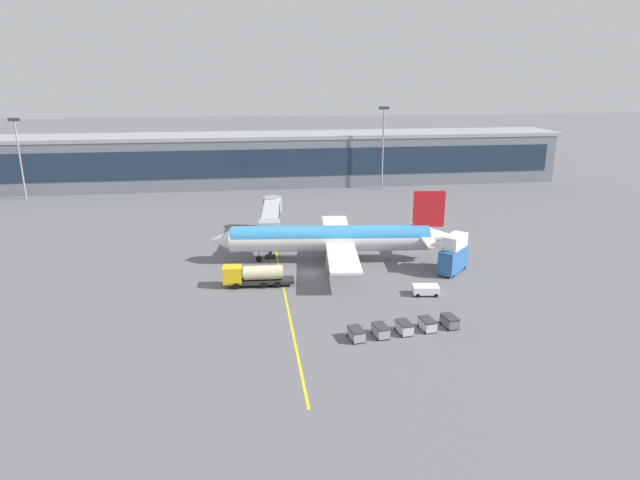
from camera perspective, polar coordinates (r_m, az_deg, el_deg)
ground_plane at (r=90.45m, az=-1.01°, el=-3.45°), size 700.00×700.00×0.00m
apron_lead_in_line at (r=91.91m, az=-4.16°, el=-3.16°), size 0.65×80.00×0.01m
terminal_building at (r=163.85m, az=-8.99°, el=8.20°), size 194.14×18.11×14.70m
main_airliner at (r=95.07m, az=1.26°, el=0.19°), size 42.46×33.55×12.31m
jet_bridge at (r=106.77m, az=-5.05°, el=2.54°), size 5.50×22.70×6.82m
fuel_tanker at (r=85.22m, az=-6.86°, el=-3.62°), size 10.90×3.04×3.25m
catering_lift at (r=92.69m, az=13.65°, el=-1.43°), size 6.49×6.66×6.30m
pushback_tug at (r=83.11m, az=10.92°, el=-5.02°), size 4.07×2.78×1.40m
baggage_cart_0 at (r=68.62m, az=3.77°, el=-9.66°), size 1.96×2.85×1.48m
baggage_cart_1 at (r=69.69m, az=6.27°, el=-9.29°), size 1.96×2.85×1.48m
baggage_cart_2 at (r=70.89m, az=8.69°, el=-8.92°), size 1.96×2.85×1.48m
baggage_cart_3 at (r=72.22m, az=11.02°, el=-8.54°), size 1.96×2.85×1.48m
baggage_cart_4 at (r=73.65m, az=13.26°, el=-8.17°), size 1.96×2.85×1.48m
apron_light_mast_0 at (r=156.08m, az=6.54°, el=10.10°), size 2.80×0.50×22.81m
apron_light_mast_1 at (r=161.47m, az=-28.68°, el=8.01°), size 2.80×0.50×20.74m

